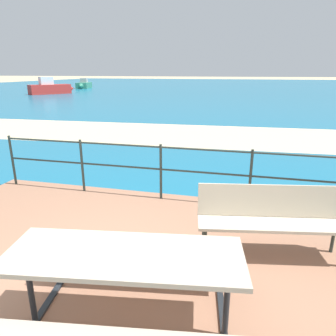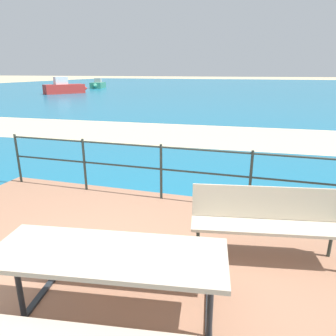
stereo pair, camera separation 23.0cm
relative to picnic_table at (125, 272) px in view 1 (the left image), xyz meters
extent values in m
plane|color=tan|center=(-0.47, 0.46, -0.64)|extent=(240.00, 240.00, 0.00)
cube|color=#996B51|center=(-0.47, 0.46, -0.61)|extent=(6.40, 5.20, 0.06)
cube|color=#196B8E|center=(-0.47, 40.46, -0.63)|extent=(90.00, 90.00, 0.01)
cube|color=beige|center=(-0.47, 8.79, -0.63)|extent=(54.13, 6.53, 0.01)
cube|color=tan|center=(0.00, 0.00, 0.16)|extent=(1.97, 0.95, 0.04)
cube|color=tan|center=(-0.09, 0.57, -0.12)|extent=(1.90, 0.55, 0.04)
cylinder|color=#1E2328|center=(-0.81, -0.13, -0.21)|extent=(0.06, 0.06, 0.74)
cube|color=#1E2328|center=(-0.81, -0.13, -0.56)|extent=(0.27, 1.40, 0.03)
cylinder|color=#1E2328|center=(0.81, 0.13, -0.21)|extent=(0.06, 0.06, 0.74)
cube|color=#1E2328|center=(0.81, 0.13, -0.56)|extent=(0.27, 1.40, 0.03)
cube|color=#BCAD93|center=(1.25, 1.44, -0.14)|extent=(1.77, 0.70, 0.04)
cube|color=#BCAD93|center=(1.22, 1.61, 0.07)|extent=(1.71, 0.38, 0.39)
cylinder|color=#2D3833|center=(0.51, 1.15, -0.36)|extent=(0.04, 0.04, 0.43)
cylinder|color=#2D3833|center=(0.46, 1.44, -0.36)|extent=(0.04, 0.04, 0.43)
cylinder|color=#2D3833|center=(2.00, 1.72, -0.36)|extent=(0.04, 0.04, 0.43)
cylinder|color=#2D3833|center=(-3.42, 2.84, -0.10)|extent=(0.04, 0.04, 0.97)
cylinder|color=#2D3833|center=(-1.94, 2.84, -0.10)|extent=(0.04, 0.04, 0.97)
cylinder|color=#2D3833|center=(-0.47, 2.84, -0.10)|extent=(0.04, 0.04, 0.97)
cylinder|color=#2D3833|center=(1.01, 2.84, -0.10)|extent=(0.04, 0.04, 0.97)
cylinder|color=#2D3833|center=(-0.47, 2.84, 0.34)|extent=(5.90, 0.03, 0.03)
cylinder|color=#2D3833|center=(-0.47, 2.84, -0.05)|extent=(5.90, 0.03, 0.03)
cube|color=red|center=(-17.77, 25.37, -0.18)|extent=(3.23, 3.81, 0.89)
cube|color=silver|center=(-17.94, 25.14, 0.62)|extent=(1.32, 1.42, 0.72)
cone|color=red|center=(-16.49, 27.13, -0.18)|extent=(0.94, 0.87, 0.80)
cube|color=#338466|center=(-19.74, 35.74, -0.28)|extent=(2.23, 3.56, 0.70)
cube|color=#A5A8AD|center=(-19.80, 35.98, 0.34)|extent=(1.03, 1.11, 0.54)
cone|color=#338466|center=(-19.23, 33.90, -0.28)|extent=(0.74, 0.65, 0.63)
camera|label=1|loc=(0.84, -1.97, 1.55)|focal=33.00mm
camera|label=2|loc=(1.06, -1.91, 1.55)|focal=33.00mm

